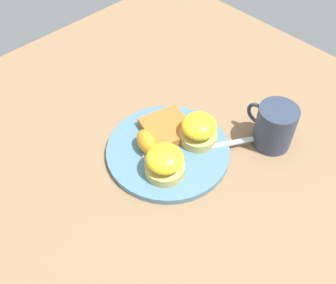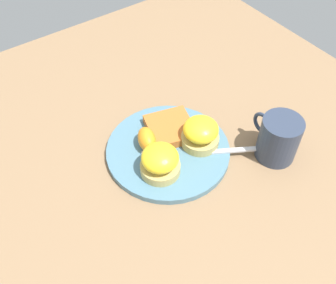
# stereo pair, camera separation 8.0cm
# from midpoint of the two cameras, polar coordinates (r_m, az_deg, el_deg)

# --- Properties ---
(ground_plane) EXTENTS (1.10, 1.10, 0.00)m
(ground_plane) POSITION_cam_midpoint_polar(r_m,az_deg,el_deg) (0.83, -2.77, -1.71)
(ground_plane) COLOR #846647
(plate) EXTENTS (0.26, 0.26, 0.01)m
(plate) POSITION_cam_midpoint_polar(r_m,az_deg,el_deg) (0.82, -2.79, -1.40)
(plate) COLOR slate
(plate) RESTS_ON ground_plane
(sandwich_benedict_left) EXTENTS (0.08, 0.08, 0.06)m
(sandwich_benedict_left) POSITION_cam_midpoint_polar(r_m,az_deg,el_deg) (0.75, -3.51, -3.11)
(sandwich_benedict_left) COLOR tan
(sandwich_benedict_left) RESTS_ON plate
(sandwich_benedict_right) EXTENTS (0.08, 0.08, 0.06)m
(sandwich_benedict_right) POSITION_cam_midpoint_polar(r_m,az_deg,el_deg) (0.81, 1.68, 1.66)
(sandwich_benedict_right) COLOR tan
(sandwich_benedict_right) RESTS_ON plate
(hashbrown_patty) EXTENTS (0.12, 0.12, 0.02)m
(hashbrown_patty) POSITION_cam_midpoint_polar(r_m,az_deg,el_deg) (0.84, -2.86, 1.87)
(hashbrown_patty) COLOR #B66228
(hashbrown_patty) RESTS_ON plate
(orange_wedge) EXTENTS (0.07, 0.05, 0.04)m
(orange_wedge) POSITION_cam_midpoint_polar(r_m,az_deg,el_deg) (0.80, -5.99, -0.16)
(orange_wedge) COLOR orange
(orange_wedge) RESTS_ON plate
(fork) EXTENTS (0.14, 0.22, 0.00)m
(fork) POSITION_cam_midpoint_polar(r_m,az_deg,el_deg) (0.81, 1.05, -1.39)
(fork) COLOR silver
(fork) RESTS_ON plate
(cup) EXTENTS (0.11, 0.08, 0.10)m
(cup) POSITION_cam_midpoint_polar(r_m,az_deg,el_deg) (0.83, 12.53, 2.09)
(cup) COLOR #2D384C
(cup) RESTS_ON ground_plane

